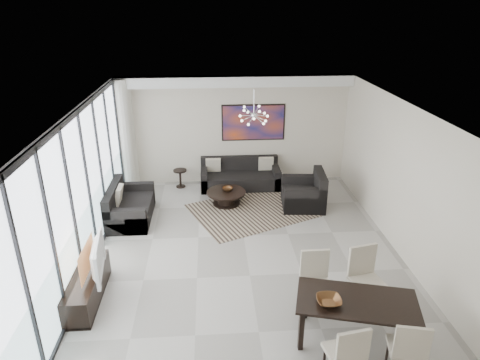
{
  "coord_description": "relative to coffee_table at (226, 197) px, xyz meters",
  "views": [
    {
      "loc": [
        -0.65,
        -6.47,
        4.63
      ],
      "look_at": [
        -0.07,
        1.54,
        1.25
      ],
      "focal_mm": 32.0,
      "sensor_mm": 36.0,
      "label": 1
    }
  ],
  "objects": [
    {
      "name": "room_shell",
      "position": [
        0.76,
        -3.01,
        1.26
      ],
      "size": [
        6.0,
        9.0,
        2.9
      ],
      "color": "#A8A39B",
      "rests_on": "ground"
    },
    {
      "name": "window_wall",
      "position": [
        -2.56,
        -3.01,
        1.28
      ],
      "size": [
        0.37,
        8.95,
        2.9
      ],
      "color": "silver",
      "rests_on": "floor"
    },
    {
      "name": "soffit",
      "position": [
        0.3,
        1.29,
        2.58
      ],
      "size": [
        5.98,
        0.4,
        0.26
      ],
      "primitive_type": "cube",
      "color": "white",
      "rests_on": "room_shell"
    },
    {
      "name": "painting",
      "position": [
        0.8,
        1.46,
        1.46
      ],
      "size": [
        1.68,
        0.04,
        0.98
      ],
      "primitive_type": "cube",
      "color": "#C3471B",
      "rests_on": "room_shell"
    },
    {
      "name": "chandelier",
      "position": [
        0.6,
        -0.51,
        2.16
      ],
      "size": [
        0.66,
        0.66,
        0.71
      ],
      "color": "silver",
      "rests_on": "room_shell"
    },
    {
      "name": "rug",
      "position": [
        0.58,
        -0.41,
        -0.18
      ],
      "size": [
        3.25,
        2.93,
        0.01
      ],
      "primitive_type": "cube",
      "rotation": [
        0.0,
        0.0,
        0.41
      ],
      "color": "black",
      "rests_on": "floor"
    },
    {
      "name": "coffee_table",
      "position": [
        0.0,
        0.0,
        0.0
      ],
      "size": [
        0.95,
        0.95,
        0.33
      ],
      "color": "black",
      "rests_on": "floor"
    },
    {
      "name": "bowl_coffee",
      "position": [
        0.03,
        0.06,
        0.19
      ],
      "size": [
        0.28,
        0.28,
        0.08
      ],
      "primitive_type": "imported",
      "rotation": [
        0.0,
        0.0,
        -0.09
      ],
      "color": "brown",
      "rests_on": "coffee_table"
    },
    {
      "name": "sofa_main",
      "position": [
        0.42,
        1.06,
        0.07
      ],
      "size": [
        2.08,
        0.85,
        0.76
      ],
      "color": "black",
      "rests_on": "floor"
    },
    {
      "name": "loveseat",
      "position": [
        -2.25,
        -0.6,
        0.08
      ],
      "size": [
        0.9,
        1.61,
        0.8
      ],
      "color": "black",
      "rests_on": "floor"
    },
    {
      "name": "armchair",
      "position": [
        1.89,
        -0.24,
        0.11
      ],
      "size": [
        1.07,
        1.12,
        0.87
      ],
      "color": "black",
      "rests_on": "floor"
    },
    {
      "name": "side_table",
      "position": [
        -1.18,
        1.14,
        0.13
      ],
      "size": [
        0.36,
        0.36,
        0.49
      ],
      "color": "black",
      "rests_on": "floor"
    },
    {
      "name": "tv_console",
      "position": [
        -2.46,
        -3.46,
        0.05
      ],
      "size": [
        0.43,
        1.54,
        0.48
      ],
      "primitive_type": "cube",
      "color": "black",
      "rests_on": "floor"
    },
    {
      "name": "television",
      "position": [
        -2.3,
        -3.44,
        0.59
      ],
      "size": [
        0.27,
        1.03,
        0.59
      ],
      "primitive_type": "imported",
      "rotation": [
        0.0,
        0.0,
        1.71
      ],
      "color": "gray",
      "rests_on": "tv_console"
    },
    {
      "name": "dining_table",
      "position": [
        1.66,
        -4.7,
        0.43
      ],
      "size": [
        1.85,
        1.25,
        0.71
      ],
      "color": "black",
      "rests_on": "floor"
    },
    {
      "name": "dining_chair_sw",
      "position": [
        1.3,
        -5.48,
        0.37
      ],
      "size": [
        0.51,
        0.51,
        0.97
      ],
      "color": "beige",
      "rests_on": "floor"
    },
    {
      "name": "dining_chair_se",
      "position": [
        2.1,
        -5.45,
        0.36
      ],
      "size": [
        0.52,
        0.52,
        0.95
      ],
      "color": "beige",
      "rests_on": "floor"
    },
    {
      "name": "dining_chair_nw",
      "position": [
        1.26,
        -3.91,
        0.39
      ],
      "size": [
        0.47,
        0.47,
        1.0
      ],
      "color": "beige",
      "rests_on": "floor"
    },
    {
      "name": "dining_chair_ne",
      "position": [
        2.06,
        -3.9,
        0.41
      ],
      "size": [
        0.57,
        0.57,
        1.04
      ],
      "color": "beige",
      "rests_on": "floor"
    },
    {
      "name": "bowl_dining",
      "position": [
        1.24,
        -4.73,
        0.56
      ],
      "size": [
        0.36,
        0.36,
        0.09
      ],
      "primitive_type": "imported",
      "rotation": [
        0.0,
        0.0,
        -0.04
      ],
      "color": "brown",
      "rests_on": "dining_table"
    }
  ]
}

